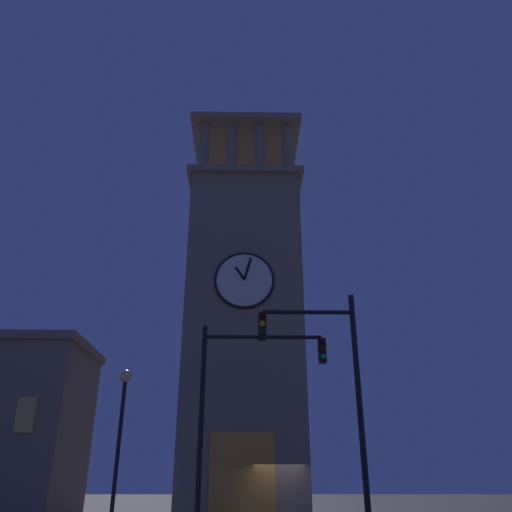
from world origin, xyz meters
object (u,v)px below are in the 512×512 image
at_px(clocktower, 244,329).
at_px(street_lamp, 121,417).
at_px(traffic_signal_mid, 242,391).
at_px(traffic_signal_near, 329,377).

relative_size(clocktower, street_lamp, 5.02).
bearing_deg(traffic_signal_mid, clocktower, -89.98).
distance_m(clocktower, traffic_signal_mid, 16.12).
relative_size(clocktower, traffic_signal_mid, 4.40).
xyz_separation_m(clocktower, traffic_signal_mid, (-0.00, 14.86, -6.23)).
bearing_deg(clocktower, street_lamp, 70.32).
distance_m(traffic_signal_near, traffic_signal_mid, 2.89).
bearing_deg(traffic_signal_near, clocktower, -81.89).
bearing_deg(traffic_signal_near, street_lamp, -35.88).
relative_size(traffic_signal_mid, street_lamp, 1.14).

